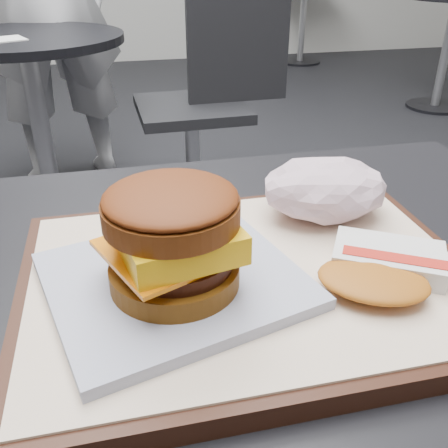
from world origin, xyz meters
TOP-DOWN VIEW (x-y plane):
  - customer_table at (0.00, 0.00)m, footprint 0.80×0.60m
  - serving_tray at (0.03, 0.00)m, footprint 0.38×0.28m
  - breakfast_sandwich at (-0.04, -0.01)m, footprint 0.23×0.21m
  - hash_brown at (0.13, -0.03)m, footprint 0.14×0.12m
  - crumpled_wrapper at (0.13, 0.08)m, footprint 0.12×0.10m
  - neighbor_table at (-0.35, 1.65)m, footprint 0.70×0.70m
  - napkin at (-0.40, 1.55)m, footprint 0.16×0.16m
  - neighbor_chair at (0.30, 1.60)m, footprint 0.61×0.43m
  - bg_table_far at (1.80, 4.50)m, footprint 0.66×0.66m

SIDE VIEW (x-z plane):
  - neighbor_chair at x=0.30m, z-range 0.07..0.95m
  - neighbor_table at x=-0.35m, z-range 0.18..0.93m
  - bg_table_far at x=1.80m, z-range 0.19..0.94m
  - customer_table at x=0.00m, z-range 0.20..0.97m
  - napkin at x=-0.40m, z-range 0.75..0.75m
  - serving_tray at x=0.03m, z-range 0.77..0.79m
  - hash_brown at x=0.13m, z-range 0.79..0.81m
  - crumpled_wrapper at x=0.13m, z-range 0.79..0.85m
  - breakfast_sandwich at x=-0.04m, z-range 0.78..0.88m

